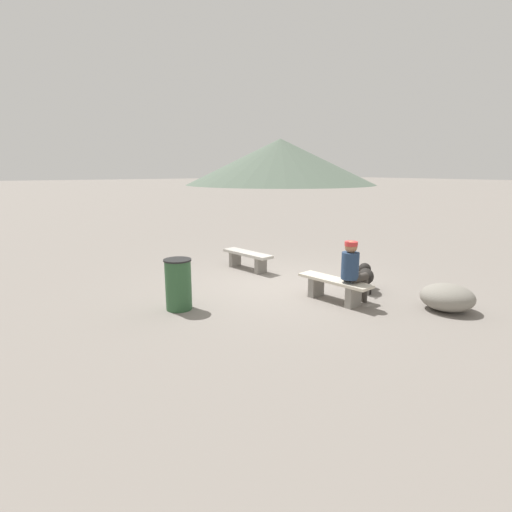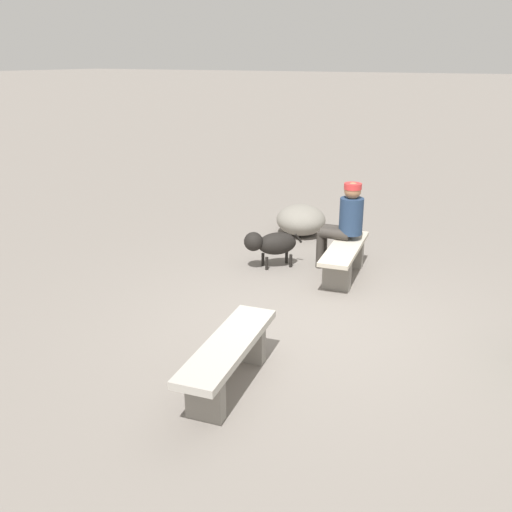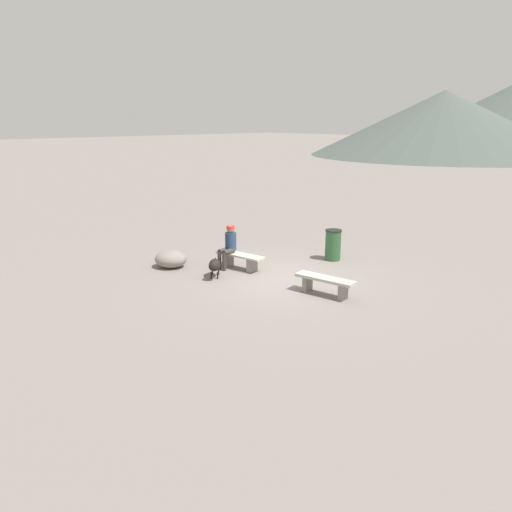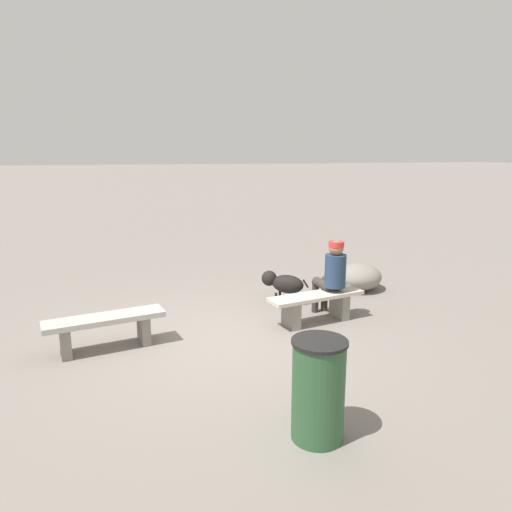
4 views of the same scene
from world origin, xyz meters
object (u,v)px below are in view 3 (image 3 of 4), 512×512
object	(u,v)px
boulder	(171,259)
seated_person	(229,243)
trash_bin	(333,245)
bench_left	(325,282)
dog	(214,265)
bench_right	(240,259)

from	to	relation	value
boulder	seated_person	bearing A→B (deg)	-134.88
trash_bin	bench_left	bearing A→B (deg)	124.29
bench_left	dog	bearing A→B (deg)	11.66
bench_left	trash_bin	size ratio (longest dim) A/B	1.66
bench_left	bench_right	xyz separation A→B (m)	(3.06, 0.06, -0.03)
bench_right	dog	world-z (taller)	dog
bench_right	seated_person	distance (m)	0.55
bench_right	seated_person	xyz separation A→B (m)	(0.32, 0.14, 0.43)
bench_left	bench_right	world-z (taller)	bench_left
dog	boulder	world-z (taller)	dog
seated_person	trash_bin	distance (m)	3.26
dog	trash_bin	world-z (taller)	trash_bin
seated_person	bench_right	bearing A→B (deg)	-164.67
dog	boulder	distance (m)	1.69
bench_right	boulder	size ratio (longest dim) A/B	1.67
dog	trash_bin	xyz separation A→B (m)	(-1.13, -3.75, 0.12)
bench_right	boulder	world-z (taller)	boulder
dog	trash_bin	bearing A→B (deg)	116.90
bench_right	trash_bin	bearing A→B (deg)	-123.97
dog	bench_left	bearing A→B (deg)	64.28
bench_left	boulder	bearing A→B (deg)	8.04
seated_person	bench_left	bearing A→B (deg)	175.53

